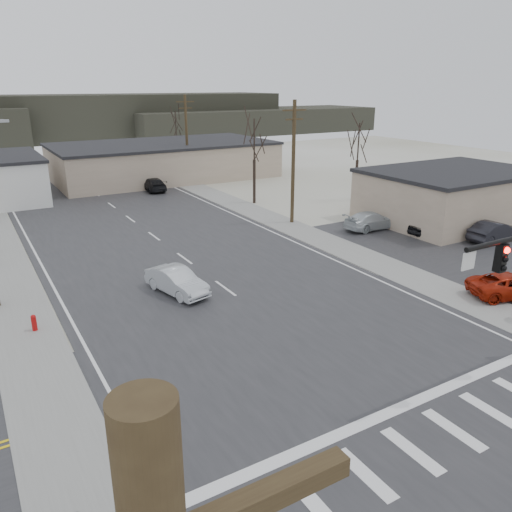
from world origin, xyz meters
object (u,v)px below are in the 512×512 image
at_px(sedan_crossing, 177,281).
at_px(car_parked_dark_a, 428,226).
at_px(car_far_a, 153,184).
at_px(car_parked_dark_b, 494,231).
at_px(car_far_b, 55,168).
at_px(car_parked_red, 511,285).
at_px(car_parked_silver, 372,221).
at_px(fire_hydrant, 34,323).

distance_m(sedan_crossing, car_parked_dark_a, 21.31).
relative_size(car_far_a, car_parked_dark_b, 1.06).
bearing_deg(car_far_b, car_far_a, -58.28).
distance_m(car_far_a, car_parked_dark_a, 29.84).
relative_size(sedan_crossing, car_far_b, 0.97).
distance_m(car_far_a, car_parked_red, 38.32).
bearing_deg(car_parked_red, car_far_a, 31.82).
bearing_deg(car_far_b, car_parked_silver, -58.39).
distance_m(car_parked_dark_b, car_parked_silver, 8.97).
relative_size(car_far_a, car_parked_dark_a, 1.30).
bearing_deg(car_parked_red, car_parked_silver, 9.72).
relative_size(sedan_crossing, car_parked_dark_b, 0.96).
relative_size(car_parked_red, car_parked_dark_b, 1.03).
distance_m(fire_hydrant, sedan_crossing, 7.62).
bearing_deg(sedan_crossing, car_parked_red, -45.89).
distance_m(car_far_b, car_parked_dark_a, 48.38).
xyz_separation_m(car_far_a, car_parked_dark_b, (15.58, -30.65, 0.04)).
bearing_deg(car_parked_red, car_parked_dark_a, -6.66).
relative_size(sedan_crossing, car_parked_dark_a, 1.17).
height_order(fire_hydrant, sedan_crossing, sedan_crossing).
bearing_deg(car_parked_dark_b, car_parked_red, 127.24).
bearing_deg(car_far_b, fire_hydrant, -92.26).
bearing_deg(car_parked_dark_a, car_far_b, 19.37).
xyz_separation_m(sedan_crossing, car_parked_dark_a, (21.29, 0.88, -0.10)).
height_order(fire_hydrant, car_parked_dark_a, car_parked_dark_a).
xyz_separation_m(sedan_crossing, car_parked_red, (15.69, -9.80, -0.07)).
distance_m(fire_hydrant, car_parked_red, 24.94).
height_order(fire_hydrant, car_far_a, car_far_a).
bearing_deg(car_far_a, fire_hydrant, 62.89).
bearing_deg(car_parked_dark_b, car_parked_silver, 36.10).
height_order(car_far_a, car_parked_dark_a, car_far_a).
bearing_deg(sedan_crossing, car_far_a, 59.09).
bearing_deg(car_parked_dark_b, car_far_b, 23.05).
bearing_deg(car_far_a, car_parked_dark_b, 119.15).
bearing_deg(car_parked_dark_b, sedan_crossing, 80.83).
distance_m(car_far_a, car_far_b, 18.55).
height_order(sedan_crossing, car_parked_dark_a, sedan_crossing).
relative_size(car_far_a, car_far_b, 1.07).
relative_size(fire_hydrant, sedan_crossing, 0.20).
bearing_deg(fire_hydrant, car_parked_red, -21.15).
relative_size(fire_hydrant, car_parked_silver, 0.18).
distance_m(fire_hydrant, car_parked_dark_a, 28.91).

